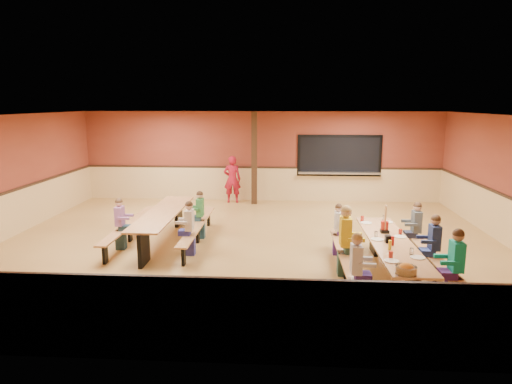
{
  "coord_description": "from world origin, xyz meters",
  "views": [
    {
      "loc": [
        0.8,
        -10.28,
        3.3
      ],
      "look_at": [
        0.1,
        0.56,
        1.15
      ],
      "focal_mm": 32.0,
      "sensor_mm": 36.0,
      "label": 1
    }
  ],
  "objects": [
    {
      "name": "seated_child_navy_right",
      "position": [
        3.62,
        -1.86,
        0.61
      ],
      "size": [
        0.37,
        0.31,
        1.22
      ],
      "primitive_type": null,
      "color": "navy",
      "rests_on": "ground"
    },
    {
      "name": "standing_woman",
      "position": [
        -0.94,
        4.55,
        0.78
      ],
      "size": [
        0.59,
        0.4,
        1.57
      ],
      "primitive_type": "imported",
      "rotation": [
        0.0,
        0.0,
        3.19
      ],
      "color": "#A21226",
      "rests_on": "ground"
    },
    {
      "name": "table_paddle",
      "position": [
        2.8,
        -1.38,
        0.88
      ],
      "size": [
        0.16,
        0.16,
        0.56
      ],
      "color": "black",
      "rests_on": "cafeteria_table_main"
    },
    {
      "name": "seated_child_green_sec",
      "position": [
        -1.26,
        0.44,
        0.58
      ],
      "size": [
        0.35,
        0.28,
        1.16
      ],
      "primitive_type": null,
      "color": "#317538",
      "rests_on": "ground"
    },
    {
      "name": "structural_post",
      "position": [
        -0.2,
        4.4,
        1.5
      ],
      "size": [
        0.18,
        0.18,
        3.0
      ],
      "primitive_type": "cube",
      "color": "black",
      "rests_on": "ground"
    },
    {
      "name": "seated_child_grey_left",
      "position": [
        1.97,
        -0.59,
        0.56
      ],
      "size": [
        0.33,
        0.27,
        1.12
      ],
      "primitive_type": null,
      "color": "silver",
      "rests_on": "ground"
    },
    {
      "name": "cafeteria_table_main",
      "position": [
        2.79,
        -1.97,
        0.53
      ],
      "size": [
        1.91,
        3.7,
        0.74
      ],
      "color": "#BA7D4A",
      "rests_on": "ground"
    },
    {
      "name": "seated_child_purple_sec",
      "position": [
        -2.91,
        -0.53,
        0.58
      ],
      "size": [
        0.35,
        0.28,
        1.16
      ],
      "primitive_type": null,
      "color": "#955D97",
      "rests_on": "ground"
    },
    {
      "name": "punch_pitcher",
      "position": [
        2.8,
        -1.34,
        0.85
      ],
      "size": [
        0.16,
        0.16,
        0.22
      ],
      "primitive_type": "cylinder",
      "color": "red",
      "rests_on": "cafeteria_table_main"
    },
    {
      "name": "room_envelope",
      "position": [
        0.0,
        0.0,
        0.69
      ],
      "size": [
        12.04,
        10.04,
        3.02
      ],
      "color": "brown",
      "rests_on": "ground"
    },
    {
      "name": "condiment_mustard",
      "position": [
        2.66,
        -2.46,
        0.82
      ],
      "size": [
        0.06,
        0.06,
        0.17
      ],
      "primitive_type": "cylinder",
      "color": "yellow",
      "rests_on": "cafeteria_table_main"
    },
    {
      "name": "seated_child_white_left",
      "position": [
        1.97,
        -3.17,
        0.61
      ],
      "size": [
        0.38,
        0.31,
        1.22
      ],
      "primitive_type": null,
      "color": "silver",
      "rests_on": "ground"
    },
    {
      "name": "cafeteria_table_second",
      "position": [
        -2.08,
        0.07,
        0.53
      ],
      "size": [
        1.91,
        3.7,
        0.74
      ],
      "color": "#BA7D4A",
      "rests_on": "ground"
    },
    {
      "name": "ground",
      "position": [
        0.0,
        0.0,
        0.0
      ],
      "size": [
        12.0,
        12.0,
        0.0
      ],
      "primitive_type": "plane",
      "color": "#A3783D",
      "rests_on": "ground"
    },
    {
      "name": "kitchen_pass_through",
      "position": [
        2.6,
        4.96,
        1.49
      ],
      "size": [
        2.78,
        0.28,
        1.38
      ],
      "color": "black",
      "rests_on": "ground"
    },
    {
      "name": "condiment_ketchup",
      "position": [
        2.77,
        -2.2,
        0.82
      ],
      "size": [
        0.06,
        0.06,
        0.17
      ],
      "primitive_type": "cylinder",
      "color": "#B2140F",
      "rests_on": "cafeteria_table_main"
    },
    {
      "name": "seated_child_tan_sec",
      "position": [
        -1.26,
        -0.82,
        0.59
      ],
      "size": [
        0.36,
        0.29,
        1.18
      ],
      "primitive_type": null,
      "color": "beige",
      "rests_on": "ground"
    },
    {
      "name": "seated_adult_yellow",
      "position": [
        1.97,
        -1.8,
        0.68
      ],
      "size": [
        0.44,
        0.36,
        1.36
      ],
      "primitive_type": null,
      "color": "gold",
      "rests_on": "ground"
    },
    {
      "name": "napkin_dispenser",
      "position": [
        2.72,
        -2.02,
        0.8
      ],
      "size": [
        0.1,
        0.14,
        0.13
      ],
      "primitive_type": "cube",
      "color": "black",
      "rests_on": "cafeteria_table_main"
    },
    {
      "name": "chip_bowl",
      "position": [
        2.65,
        -3.62,
        0.81
      ],
      "size": [
        0.32,
        0.32,
        0.15
      ],
      "primitive_type": null,
      "color": "orange",
      "rests_on": "cafeteria_table_main"
    },
    {
      "name": "seated_child_teal_right",
      "position": [
        3.62,
        -2.98,
        0.63
      ],
      "size": [
        0.4,
        0.32,
        1.26
      ],
      "primitive_type": null,
      "color": "#10947A",
      "rests_on": "ground"
    },
    {
      "name": "seated_child_char_right",
      "position": [
        3.62,
        -0.66,
        0.6
      ],
      "size": [
        0.36,
        0.3,
        1.2
      ],
      "primitive_type": null,
      "color": "#444B4D",
      "rests_on": "ground"
    },
    {
      "name": "place_settings",
      "position": [
        2.79,
        -1.97,
        0.8
      ],
      "size": [
        0.65,
        3.3,
        0.11
      ],
      "primitive_type": null,
      "color": "beige",
      "rests_on": "cafeteria_table_main"
    }
  ]
}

